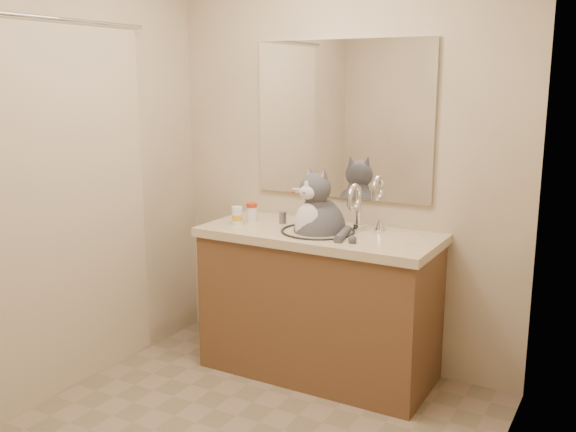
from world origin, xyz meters
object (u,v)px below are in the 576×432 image
(grey_canister, at_px, (283,218))
(pill_bottle_redcap, at_px, (252,212))
(cat, at_px, (319,227))
(pill_bottle_orange, at_px, (237,216))

(grey_canister, bearing_deg, pill_bottle_redcap, -170.24)
(pill_bottle_redcap, bearing_deg, grey_canister, 9.76)
(cat, height_order, pill_bottle_orange, cat)
(cat, distance_m, grey_canister, 0.28)
(pill_bottle_orange, xyz_separation_m, grey_canister, (0.22, 0.16, -0.02))
(pill_bottle_redcap, distance_m, grey_canister, 0.20)
(cat, bearing_deg, pill_bottle_orange, -157.35)
(pill_bottle_orange, bearing_deg, cat, 9.98)
(pill_bottle_redcap, bearing_deg, pill_bottle_orange, -99.93)
(grey_canister, bearing_deg, cat, -14.54)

